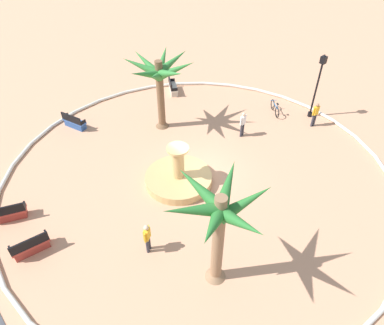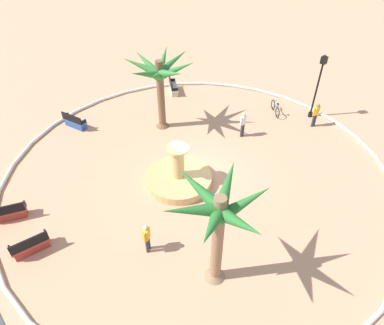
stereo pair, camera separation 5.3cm
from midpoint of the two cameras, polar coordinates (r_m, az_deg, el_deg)
ground_plane at (r=19.30m, az=0.98°, el=-1.93°), size 80.00×80.00×0.00m
plaza_curb at (r=19.23m, az=0.99°, el=-1.71°), size 20.86×20.86×0.20m
fountain at (r=18.66m, az=-2.10°, el=-2.40°), size 3.53×3.53×2.30m
palm_tree_near_fountain at (r=21.24m, az=-5.16°, el=13.89°), size 4.40×4.43×4.70m
palm_tree_by_curb at (r=12.36m, az=4.40°, el=-8.88°), size 4.11×3.90×4.88m
bench_east at (r=18.93m, az=-27.30°, el=-7.27°), size 1.07×1.67×1.00m
bench_west at (r=23.87m, az=-18.28°, el=6.15°), size 1.68×0.97×1.00m
bench_north at (r=26.62m, az=-2.97°, el=11.91°), size 1.63×1.25×1.00m
bench_southeast at (r=17.14m, az=-24.47°, el=-12.16°), size 0.69×1.65×1.00m
lamppost at (r=24.00m, az=19.77°, el=12.13°), size 0.32×0.32×4.34m
bicycle_red_frame at (r=24.70m, az=13.33°, el=8.49°), size 1.45×1.03×0.94m
person_cyclist_helmet at (r=23.78m, az=19.36°, el=7.42°), size 0.25×0.52×1.65m
person_cyclist_photo at (r=21.77m, az=8.29°, el=6.28°), size 0.24×0.53×1.68m
person_pedestrian_stroll at (r=15.38m, az=-7.17°, el=-11.80°), size 0.35×0.46×1.62m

